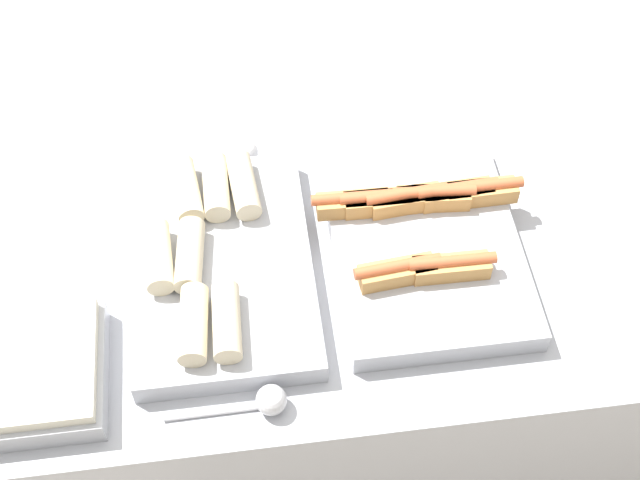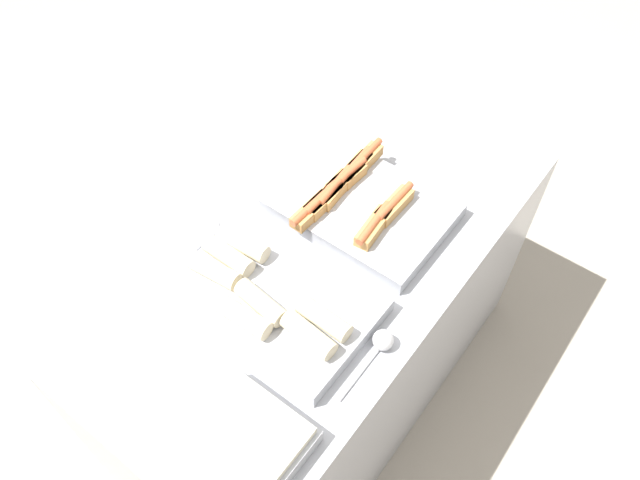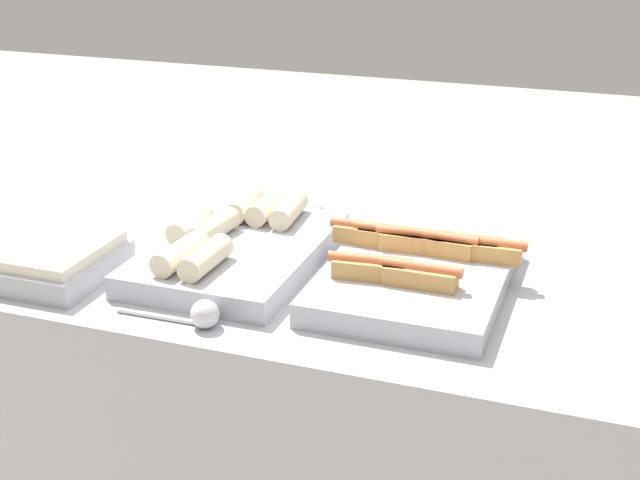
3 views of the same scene
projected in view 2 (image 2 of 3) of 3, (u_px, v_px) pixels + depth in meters
The scene contains 7 objects.
ground_plane at pixel (325, 385), 2.41m from camera, with size 12.00×12.00×0.00m, color #ADA393.
counter at pixel (326, 329), 2.07m from camera, with size 1.48×0.72×0.86m.
tray_hotdogs at pixel (360, 204), 1.79m from camera, with size 0.41×0.48×0.10m.
tray_wraps at pixel (272, 297), 1.59m from camera, with size 0.34×0.50×0.10m.
tray_side_front at pixel (241, 446), 1.36m from camera, with size 0.26×0.25×0.07m.
serving_spoon_near at pixel (381, 343), 1.52m from camera, with size 0.21×0.05×0.05m.
serving_spoon_far at pixel (210, 232), 1.74m from camera, with size 0.21×0.05×0.05m.
Camera 2 is at (-0.84, -0.62, 2.25)m, focal length 35.00 mm.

